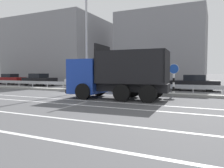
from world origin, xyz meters
TOP-DOWN VIEW (x-y plane):
  - ground_plane at (0.00, 0.00)m, footprint 320.00×320.00m
  - lane_strip_0 at (3.99, -3.36)m, footprint 66.66×0.16m
  - lane_strip_1 at (3.99, -5.02)m, footprint 66.66×0.16m
  - lane_strip_2 at (3.99, -8.14)m, footprint 66.66×0.16m
  - lane_strip_3 at (3.99, -10.37)m, footprint 66.66×0.16m
  - median_island at (0.00, 1.93)m, footprint 36.66×1.10m
  - median_guardrail at (0.00, 2.99)m, footprint 66.66×0.09m
  - dump_truck at (3.10, -1.62)m, footprint 6.72×3.11m
  - median_road_sign at (6.96, 1.93)m, footprint 0.75×0.16m
  - street_lamp_1 at (-0.63, 1.70)m, footprint 0.71×2.58m
  - parked_car_2 at (-16.46, 7.00)m, footprint 4.22×1.92m
  - parked_car_3 at (-10.72, 6.59)m, footprint 4.52×2.20m
  - parked_car_4 at (-3.88, 6.93)m, footprint 4.84×2.12m
  - parked_car_5 at (2.38, 6.84)m, footprint 4.21×2.03m
  - parked_car_6 at (7.95, 7.14)m, footprint 4.60×2.04m
  - background_building_0 at (-15.51, 17.93)m, footprint 15.63×14.59m
  - background_building_1 at (2.40, 18.35)m, footprint 12.36×8.49m

SIDE VIEW (x-z plane):
  - ground_plane at x=0.00m, z-range 0.00..0.00m
  - lane_strip_0 at x=3.99m, z-range 0.00..0.01m
  - lane_strip_1 at x=3.99m, z-range 0.00..0.01m
  - lane_strip_2 at x=3.99m, z-range 0.00..0.01m
  - lane_strip_3 at x=3.99m, z-range 0.00..0.01m
  - median_island at x=0.00m, z-range 0.00..0.18m
  - median_guardrail at x=0.00m, z-range 0.18..0.96m
  - parked_car_4 at x=-3.88m, z-range 0.03..1.34m
  - parked_car_2 at x=-16.46m, z-range 0.01..1.49m
  - parked_car_6 at x=7.95m, z-range 0.00..1.50m
  - parked_car_5 at x=2.38m, z-range -0.01..1.51m
  - parked_car_3 at x=-10.72m, z-range 0.00..1.55m
  - median_road_sign at x=6.96m, z-range 0.07..2.45m
  - dump_truck at x=3.10m, z-range -0.46..3.12m
  - background_building_1 at x=2.40m, z-range 0.00..10.36m
  - background_building_0 at x=-15.51m, z-range 0.00..10.72m
  - street_lamp_1 at x=-0.63m, z-range 0.54..10.58m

